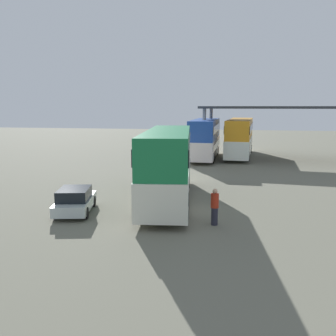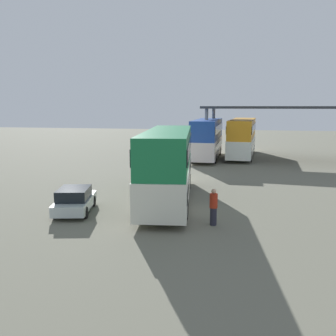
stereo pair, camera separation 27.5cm
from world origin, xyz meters
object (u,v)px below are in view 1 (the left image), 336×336
double_decker_mid_row (240,136)px  double_decker_main (168,163)px  pedestrian_waiting (215,207)px  parked_hatchback (75,200)px  double_decker_near_canopy (205,137)px

double_decker_mid_row → double_decker_main: bearing=172.0°
pedestrian_waiting → double_decker_mid_row: bearing=128.5°
pedestrian_waiting → double_decker_main: bearing=168.5°
double_decker_main → pedestrian_waiting: 5.21m
double_decker_mid_row → parked_hatchback: bearing=163.8°
double_decker_main → double_decker_mid_row: bearing=-18.7°
pedestrian_waiting → parked_hatchback: bearing=-143.5°
parked_hatchback → pedestrian_waiting: size_ratio=2.23×
parked_hatchback → double_decker_near_canopy: (5.34, 21.48, 1.63)m
double_decker_mid_row → pedestrian_waiting: double_decker_mid_row is taller
parked_hatchback → pedestrian_waiting: bearing=-107.9°
double_decker_near_canopy → pedestrian_waiting: size_ratio=5.84×
parked_hatchback → pedestrian_waiting: pedestrian_waiting is taller
parked_hatchback → double_decker_mid_row: size_ratio=0.34×
double_decker_main → double_decker_mid_row: (4.63, 20.61, -0.02)m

